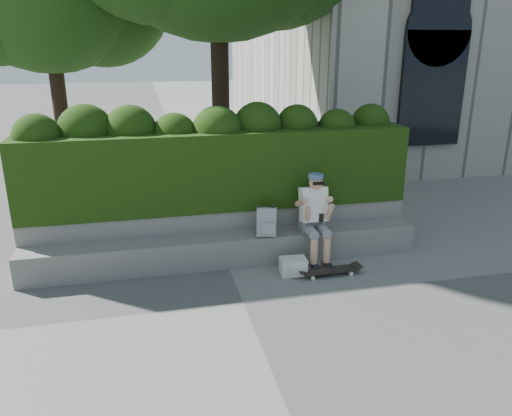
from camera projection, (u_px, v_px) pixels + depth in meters
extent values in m
plane|color=slate|center=(243.00, 303.00, 6.51)|extent=(80.00, 80.00, 0.00)
cube|color=gray|center=(227.00, 250.00, 7.59)|extent=(6.00, 0.45, 0.45)
cube|color=gray|center=(222.00, 230.00, 7.99)|extent=(6.00, 0.50, 0.75)
cube|color=black|center=(218.00, 167.00, 7.89)|extent=(6.00, 1.00, 1.20)
cylinder|color=black|center=(221.00, 110.00, 10.94)|extent=(0.38, 0.38, 3.63)
cylinder|color=black|center=(63.00, 128.00, 11.45)|extent=(0.33, 0.33, 2.75)
cube|color=gray|center=(311.00, 224.00, 7.72)|extent=(0.36, 0.26, 0.22)
cube|color=white|center=(314.00, 204.00, 7.55)|extent=(0.40, 0.32, 0.55)
sphere|color=tan|center=(316.00, 182.00, 7.37)|extent=(0.21, 0.21, 0.21)
cylinder|color=#465F80|center=(316.00, 176.00, 7.36)|extent=(0.23, 0.23, 0.06)
cube|color=black|center=(321.00, 218.00, 7.26)|extent=(0.07, 0.02, 0.13)
cylinder|color=tan|center=(314.00, 254.00, 7.39)|extent=(0.11, 0.11, 0.47)
cylinder|color=tan|center=(327.00, 253.00, 7.44)|extent=(0.11, 0.11, 0.47)
cube|color=black|center=(315.00, 268.00, 7.40)|extent=(0.10, 0.26, 0.10)
cube|color=black|center=(327.00, 266.00, 7.44)|extent=(0.10, 0.26, 0.10)
cube|color=black|center=(330.00, 270.00, 7.26)|extent=(0.85, 0.23, 0.02)
cylinder|color=silver|center=(313.00, 278.00, 7.12)|extent=(0.06, 0.03, 0.06)
cylinder|color=silver|center=(309.00, 273.00, 7.29)|extent=(0.06, 0.03, 0.06)
cylinder|color=silver|center=(351.00, 274.00, 7.26)|extent=(0.06, 0.03, 0.06)
cylinder|color=silver|center=(346.00, 268.00, 7.43)|extent=(0.06, 0.03, 0.06)
cube|color=#BCBBC0|center=(267.00, 222.00, 7.49)|extent=(0.32, 0.23, 0.43)
cube|color=silver|center=(293.00, 266.00, 7.28)|extent=(0.39, 0.29, 0.24)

